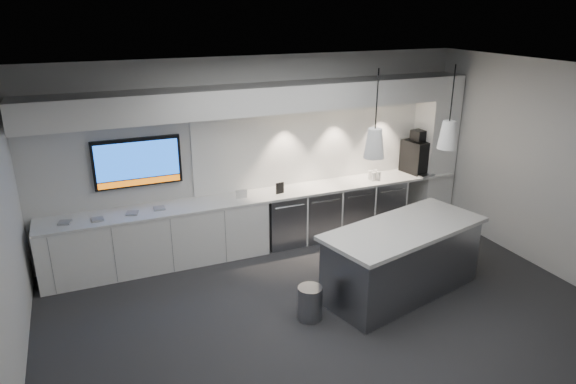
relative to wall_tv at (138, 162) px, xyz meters
name	(u,v)px	position (x,y,z in m)	size (l,w,h in m)	color
floor	(329,314)	(1.90, -2.45, -1.56)	(7.00, 7.00, 0.00)	#2A2A2C
ceiling	(336,74)	(1.90, -2.45, 1.44)	(7.00, 7.00, 0.00)	black
wall_back	(260,152)	(1.90, 0.05, -0.06)	(7.00, 7.00, 0.00)	silver
wall_front	(486,316)	(1.90, -4.95, -0.06)	(7.00, 7.00, 0.00)	silver
wall_right	(551,170)	(5.40, -2.45, -0.06)	(7.00, 7.00, 0.00)	silver
back_counter	(268,195)	(1.90, -0.27, -0.68)	(6.80, 0.65, 0.04)	silver
left_base_cabinets	(158,239)	(0.15, -0.27, -1.13)	(3.30, 0.63, 0.86)	white
fridge_unit_a	(282,219)	(2.15, -0.27, -1.13)	(0.60, 0.61, 0.85)	gray
fridge_unit_b	(317,213)	(2.78, -0.27, -1.13)	(0.60, 0.61, 0.85)	gray
fridge_unit_c	(350,208)	(3.41, -0.27, -1.13)	(0.60, 0.61, 0.85)	gray
fridge_unit_d	(381,203)	(4.04, -0.27, -1.13)	(0.60, 0.61, 0.85)	gray
backsplash	(328,142)	(3.10, 0.03, -0.01)	(4.60, 0.03, 1.30)	white
soffit	(266,98)	(1.90, -0.25, 0.84)	(6.90, 0.60, 0.40)	white
column	(434,148)	(5.10, -0.25, -0.26)	(0.55, 0.55, 2.60)	white
wall_tv	(138,162)	(0.00, 0.00, 0.00)	(1.25, 0.07, 0.72)	black
island	(402,259)	(3.05, -2.33, -1.07)	(2.46, 1.51, 0.97)	gray
bin	(310,303)	(1.64, -2.43, -1.34)	(0.31, 0.31, 0.43)	gray
coffee_machine	(418,155)	(4.75, -0.25, -0.35)	(0.49, 0.64, 0.76)	black
sign_black	(280,188)	(2.08, -0.34, -0.57)	(0.14, 0.02, 0.18)	black
sign_white	(241,194)	(1.46, -0.32, -0.59)	(0.18, 0.02, 0.14)	silver
cup_cluster	(374,175)	(3.83, -0.33, -0.59)	(0.17, 0.17, 0.15)	silver
tray_a	(65,222)	(-1.07, -0.30, -0.65)	(0.16, 0.16, 0.03)	gray
tray_b	(97,219)	(-0.65, -0.36, -0.65)	(0.16, 0.16, 0.03)	gray
tray_c	(132,213)	(-0.18, -0.31, -0.65)	(0.16, 0.16, 0.03)	gray
tray_d	(159,208)	(0.21, -0.27, -0.65)	(0.16, 0.16, 0.03)	gray
pendant_left	(374,143)	(2.51, -2.33, 0.59)	(0.25, 0.25, 1.06)	white
pendant_right	(448,135)	(3.60, -2.33, 0.59)	(0.25, 0.25, 1.06)	white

